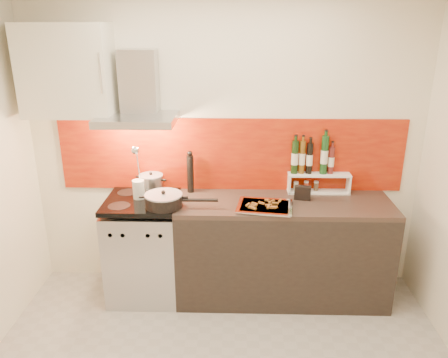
{
  "coord_description": "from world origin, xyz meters",
  "views": [
    {
      "loc": [
        0.09,
        -2.27,
        2.31
      ],
      "look_at": [
        0.0,
        0.95,
        1.15
      ],
      "focal_mm": 35.0,
      "sensor_mm": 36.0,
      "label": 1
    }
  ],
  "objects_px": {
    "saute_pan": "(165,200)",
    "range_stove": "(145,249)",
    "counter": "(282,249)",
    "stock_pot": "(151,183)",
    "pepper_mill": "(190,172)",
    "baking_tray": "(265,206)"
  },
  "relations": [
    {
      "from": "counter",
      "to": "saute_pan",
      "type": "height_order",
      "value": "saute_pan"
    },
    {
      "from": "stock_pot",
      "to": "saute_pan",
      "type": "height_order",
      "value": "stock_pot"
    },
    {
      "from": "range_stove",
      "to": "saute_pan",
      "type": "xyz_separation_m",
      "value": [
        0.22,
        -0.14,
        0.52
      ]
    },
    {
      "from": "baking_tray",
      "to": "pepper_mill",
      "type": "bearing_deg",
      "value": 151.46
    },
    {
      "from": "counter",
      "to": "saute_pan",
      "type": "relative_size",
      "value": 3.05
    },
    {
      "from": "range_stove",
      "to": "counter",
      "type": "relative_size",
      "value": 0.51
    },
    {
      "from": "range_stove",
      "to": "pepper_mill",
      "type": "distance_m",
      "value": 0.78
    },
    {
      "from": "saute_pan",
      "to": "pepper_mill",
      "type": "height_order",
      "value": "pepper_mill"
    },
    {
      "from": "range_stove",
      "to": "counter",
      "type": "bearing_deg",
      "value": 0.23
    },
    {
      "from": "counter",
      "to": "stock_pot",
      "type": "relative_size",
      "value": 8.57
    },
    {
      "from": "counter",
      "to": "stock_pot",
      "type": "distance_m",
      "value": 1.28
    },
    {
      "from": "baking_tray",
      "to": "range_stove",
      "type": "bearing_deg",
      "value": 172.64
    },
    {
      "from": "range_stove",
      "to": "baking_tray",
      "type": "height_order",
      "value": "baking_tray"
    },
    {
      "from": "stock_pot",
      "to": "baking_tray",
      "type": "height_order",
      "value": "stock_pot"
    },
    {
      "from": "counter",
      "to": "pepper_mill",
      "type": "distance_m",
      "value": 1.04
    },
    {
      "from": "saute_pan",
      "to": "range_stove",
      "type": "bearing_deg",
      "value": 147.12
    },
    {
      "from": "range_stove",
      "to": "pepper_mill",
      "type": "xyz_separation_m",
      "value": [
        0.4,
        0.21,
        0.64
      ]
    },
    {
      "from": "range_stove",
      "to": "pepper_mill",
      "type": "bearing_deg",
      "value": 27.95
    },
    {
      "from": "pepper_mill",
      "to": "saute_pan",
      "type": "bearing_deg",
      "value": -116.27
    },
    {
      "from": "saute_pan",
      "to": "pepper_mill",
      "type": "xyz_separation_m",
      "value": [
        0.17,
        0.35,
        0.12
      ]
    },
    {
      "from": "counter",
      "to": "pepper_mill",
      "type": "height_order",
      "value": "pepper_mill"
    },
    {
      "from": "range_stove",
      "to": "saute_pan",
      "type": "relative_size",
      "value": 1.54
    }
  ]
}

